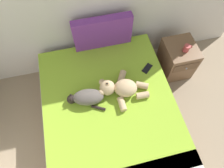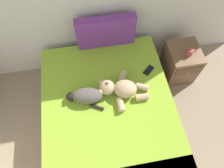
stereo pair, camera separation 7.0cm
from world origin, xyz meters
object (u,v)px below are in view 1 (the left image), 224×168
cell_phone (147,68)px  mug (187,48)px  teddy_bear (120,88)px  bed (110,115)px  patterned_cushion (103,32)px  nightstand (177,59)px  cat (87,97)px

cell_phone → mug: (0.58, 0.16, 0.03)m
teddy_bear → cell_phone: 0.47m
bed → mug: (1.14, 0.54, 0.30)m
patterned_cushion → cell_phone: 0.71m
patterned_cushion → mug: size_ratio=6.09×
bed → mug: size_ratio=16.00×
teddy_bear → nightstand: size_ratio=1.15×
nightstand → cell_phone: bearing=-159.1°
cat → teddy_bear: bearing=2.9°
cat → nightstand: (1.36, 0.47, -0.34)m
teddy_bear → patterned_cushion: bearing=93.1°
nightstand → bed: bearing=-152.0°
patterned_cushion → nightstand: 1.16m
cell_phone → nightstand: bearing=20.9°
bed → cat: size_ratio=4.57×
bed → mug: 1.30m
patterned_cushion → teddy_bear: patterned_cushion is taller
patterned_cushion → mug: bearing=-18.7°
cell_phone → nightstand: 0.66m
patterned_cushion → teddy_bear: bearing=-86.9°
patterned_cushion → nightstand: size_ratio=1.41×
mug → patterned_cushion: bearing=161.3°
bed → teddy_bear: (0.16, 0.15, 0.35)m
mug → cat: bearing=-163.5°
bed → teddy_bear: bearing=44.4°
cell_phone → bed: bearing=-145.7°
cat → cell_phone: (0.79, 0.25, -0.07)m
patterned_cushion → cat: patterned_cushion is taller
patterned_cushion → cell_phone: size_ratio=4.59×
patterned_cushion → cat: 0.85m
teddy_bear → mug: bearing=21.5°
bed → cell_phone: 0.73m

